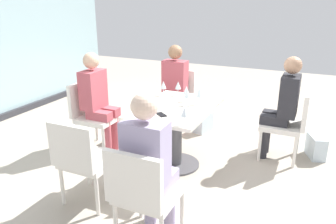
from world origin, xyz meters
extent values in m
plane|color=#A89E8E|center=(0.00, 0.00, 0.00)|extent=(12.00, 12.00, 0.00)
cube|color=silver|center=(0.00, 0.00, 0.71)|extent=(1.15, 0.79, 0.04)
cylinder|color=#4C4C51|center=(0.00, 0.00, 0.35)|extent=(0.14, 0.14, 0.69)
cylinder|color=#4C4C51|center=(0.00, 0.00, 0.01)|extent=(0.56, 0.56, 0.02)
cube|color=silver|center=(-1.24, -0.31, 0.42)|extent=(0.46, 0.46, 0.06)
cube|color=silver|center=(-1.49, -0.31, 0.66)|extent=(0.05, 0.46, 0.42)
cylinder|color=silver|center=(-1.04, -0.51, 0.20)|extent=(0.04, 0.04, 0.39)
cylinder|color=silver|center=(-1.04, -0.11, 0.20)|extent=(0.04, 0.04, 0.39)
cube|color=silver|center=(0.98, 0.46, 0.42)|extent=(0.46, 0.46, 0.06)
cube|color=silver|center=(1.23, 0.46, 0.66)|extent=(0.05, 0.46, 0.42)
cylinder|color=silver|center=(0.78, 0.66, 0.20)|extent=(0.04, 0.04, 0.39)
cylinder|color=silver|center=(0.78, 0.26, 0.20)|extent=(0.04, 0.04, 0.39)
cylinder|color=silver|center=(1.18, 0.66, 0.20)|extent=(0.04, 0.04, 0.39)
cylinder|color=silver|center=(1.18, 0.26, 0.20)|extent=(0.04, 0.04, 0.39)
cube|color=silver|center=(0.72, -1.08, 0.42)|extent=(0.46, 0.46, 0.06)
cube|color=silver|center=(0.72, -1.33, 0.66)|extent=(0.46, 0.05, 0.42)
cylinder|color=silver|center=(0.92, -0.88, 0.20)|extent=(0.04, 0.04, 0.39)
cylinder|color=silver|center=(0.52, -0.88, 0.20)|extent=(0.04, 0.04, 0.39)
cylinder|color=silver|center=(0.92, -1.28, 0.20)|extent=(0.04, 0.04, 0.39)
cylinder|color=silver|center=(0.52, -1.28, 0.20)|extent=(0.04, 0.04, 0.39)
cube|color=silver|center=(0.00, 1.08, 0.42)|extent=(0.46, 0.46, 0.06)
cube|color=silver|center=(0.00, 1.33, 0.66)|extent=(0.46, 0.05, 0.42)
cylinder|color=silver|center=(-0.20, 0.88, 0.20)|extent=(0.04, 0.04, 0.39)
cylinder|color=silver|center=(0.20, 0.88, 0.20)|extent=(0.04, 0.04, 0.39)
cylinder|color=silver|center=(-0.20, 1.28, 0.20)|extent=(0.04, 0.04, 0.39)
cylinder|color=silver|center=(0.20, 1.28, 0.20)|extent=(0.04, 0.04, 0.39)
cube|color=silver|center=(-0.98, 0.46, 0.42)|extent=(0.46, 0.46, 0.06)
cube|color=silver|center=(-1.23, 0.46, 0.66)|extent=(0.05, 0.46, 0.42)
cylinder|color=silver|center=(-0.78, 0.26, 0.20)|extent=(0.04, 0.04, 0.39)
cylinder|color=silver|center=(-0.78, 0.66, 0.20)|extent=(0.04, 0.04, 0.39)
cylinder|color=silver|center=(-1.18, 0.26, 0.20)|extent=(0.04, 0.04, 0.39)
cylinder|color=silver|center=(-1.18, 0.66, 0.20)|extent=(0.04, 0.04, 0.39)
cylinder|color=#9E93B7|center=(-1.06, -0.40, 0.23)|extent=(0.11, 0.11, 0.45)
cube|color=#9E93B7|center=(-1.16, -0.40, 0.51)|extent=(0.32, 0.13, 0.11)
cylinder|color=#9E93B7|center=(-1.06, -0.22, 0.23)|extent=(0.11, 0.11, 0.45)
cube|color=#9E93B7|center=(-1.16, -0.22, 0.51)|extent=(0.32, 0.13, 0.11)
cube|color=#9E93B7|center=(-1.29, -0.31, 0.80)|extent=(0.20, 0.34, 0.48)
sphere|color=beige|center=(-1.29, -0.31, 1.16)|extent=(0.20, 0.20, 0.20)
cylinder|color=#B24C56|center=(0.80, 0.55, 0.23)|extent=(0.11, 0.11, 0.45)
cube|color=#B24C56|center=(0.90, 0.55, 0.51)|extent=(0.32, 0.13, 0.11)
cylinder|color=#B24C56|center=(0.80, 0.37, 0.23)|extent=(0.11, 0.11, 0.45)
cube|color=#B24C56|center=(0.90, 0.37, 0.51)|extent=(0.32, 0.13, 0.11)
cube|color=#B24C56|center=(1.03, 0.46, 0.80)|extent=(0.20, 0.34, 0.48)
sphere|color=#936B4C|center=(1.03, 0.46, 1.16)|extent=(0.20, 0.20, 0.20)
cylinder|color=#28282D|center=(0.81, -0.90, 0.23)|extent=(0.11, 0.11, 0.45)
cube|color=#28282D|center=(0.81, -1.00, 0.51)|extent=(0.13, 0.32, 0.11)
cylinder|color=#28282D|center=(0.63, -0.90, 0.23)|extent=(0.11, 0.11, 0.45)
cube|color=#28282D|center=(0.63, -1.00, 0.51)|extent=(0.13, 0.32, 0.11)
cube|color=#28282D|center=(0.72, -1.13, 0.80)|extent=(0.34, 0.20, 0.48)
sphere|color=tan|center=(0.72, -1.13, 1.16)|extent=(0.20, 0.20, 0.20)
cylinder|color=#B24C56|center=(-0.09, 0.90, 0.23)|extent=(0.11, 0.11, 0.45)
cube|color=#B24C56|center=(-0.09, 1.00, 0.51)|extent=(0.13, 0.32, 0.11)
cylinder|color=#B24C56|center=(0.09, 0.90, 0.23)|extent=(0.11, 0.11, 0.45)
cube|color=#B24C56|center=(0.09, 1.00, 0.51)|extent=(0.13, 0.32, 0.11)
cube|color=#B24C56|center=(0.00, 1.13, 0.80)|extent=(0.34, 0.20, 0.48)
sphere|color=#D8AD8C|center=(0.00, 1.13, 1.16)|extent=(0.20, 0.20, 0.20)
cylinder|color=silver|center=(0.23, -0.03, 0.73)|extent=(0.06, 0.06, 0.00)
cylinder|color=silver|center=(0.23, -0.03, 0.78)|extent=(0.01, 0.01, 0.08)
cone|color=silver|center=(0.23, -0.03, 0.87)|extent=(0.07, 0.07, 0.09)
cylinder|color=silver|center=(0.09, -0.10, 0.73)|extent=(0.06, 0.06, 0.00)
cylinder|color=silver|center=(0.09, -0.10, 0.78)|extent=(0.01, 0.01, 0.08)
cone|color=silver|center=(0.09, -0.10, 0.87)|extent=(0.07, 0.07, 0.09)
cylinder|color=silver|center=(0.40, 0.15, 0.73)|extent=(0.06, 0.06, 0.00)
cylinder|color=silver|center=(0.40, 0.15, 0.78)|extent=(0.01, 0.01, 0.08)
cone|color=silver|center=(0.40, 0.15, 0.87)|extent=(0.07, 0.07, 0.09)
cylinder|color=silver|center=(-0.49, -0.30, 0.73)|extent=(0.06, 0.06, 0.00)
cylinder|color=silver|center=(-0.49, -0.30, 0.78)|extent=(0.01, 0.01, 0.08)
cone|color=silver|center=(-0.49, -0.30, 0.87)|extent=(0.07, 0.07, 0.09)
cylinder|color=silver|center=(0.34, 0.32, 0.73)|extent=(0.06, 0.06, 0.00)
cylinder|color=silver|center=(0.34, 0.32, 0.78)|extent=(0.01, 0.01, 0.08)
cone|color=silver|center=(0.34, 0.32, 0.87)|extent=(0.07, 0.07, 0.09)
cylinder|color=silver|center=(0.18, -0.21, 0.73)|extent=(0.06, 0.06, 0.00)
cylinder|color=silver|center=(0.18, -0.21, 0.78)|extent=(0.01, 0.01, 0.08)
cone|color=silver|center=(0.18, -0.21, 0.87)|extent=(0.07, 0.07, 0.09)
cylinder|color=white|center=(-0.49, 0.13, 0.78)|extent=(0.08, 0.08, 0.09)
cube|color=black|center=(-0.32, 0.03, 0.73)|extent=(0.14, 0.16, 0.01)
cube|color=silver|center=(1.13, 0.04, 0.14)|extent=(0.33, 0.23, 0.28)
cube|color=silver|center=(0.91, -1.50, 0.14)|extent=(0.34, 0.26, 0.28)
camera|label=1|loc=(-3.26, -1.39, 1.90)|focal=35.64mm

